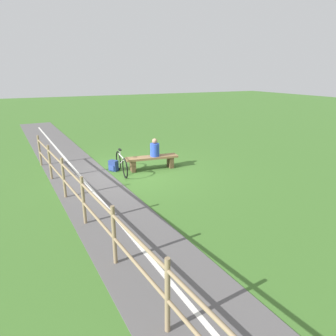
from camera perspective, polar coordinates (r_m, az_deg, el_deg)
The scene contains 8 objects.
ground_plane at distance 11.26m, azimuth -7.14°, elevation -0.96°, with size 80.00×80.00×0.00m, color #3D6B28.
paved_path at distance 7.34m, azimuth -8.14°, elevation -11.62°, with size 2.09×36.00×0.02m, color #565454.
path_centre_line at distance 7.34m, azimuth -8.14°, elevation -11.55°, with size 0.10×32.00×0.00m, color silver.
bench at distance 11.55m, azimuth -3.10°, elevation 1.51°, with size 2.06×0.66×0.51m.
person_seated at distance 11.46m, azimuth -2.55°, elevation 3.69°, with size 0.39×0.39×0.69m.
bicycle at distance 11.15m, azimuth -8.89°, elevation 0.83°, with size 0.17×1.80×0.90m.
backpack at distance 11.57m, azimuth -10.42°, elevation 0.43°, with size 0.37×0.40×0.41m.
fence_roadside at distance 7.53m, azimuth -15.94°, elevation -5.27°, with size 1.46×11.54×1.24m.
Camera 1 is at (3.27, 10.15, 3.59)m, focal length 31.84 mm.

